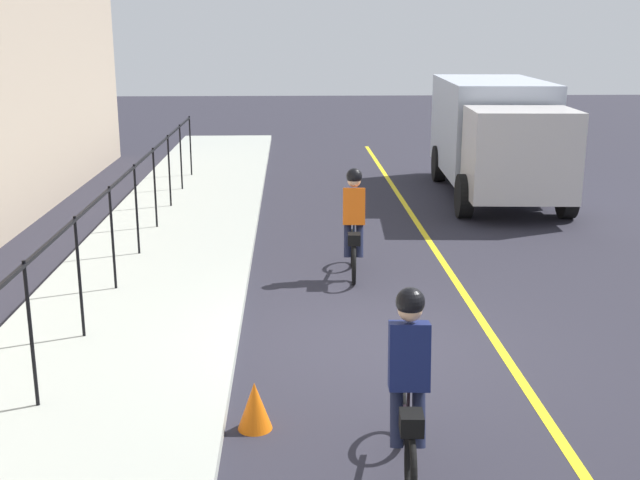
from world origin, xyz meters
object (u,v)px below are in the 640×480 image
object	(u,v)px
cyclist_follow	(408,385)
traffic_cone_near	(255,406)
cyclist_lead	(354,223)
box_truck_background	(496,133)

from	to	relation	value
cyclist_follow	traffic_cone_near	bearing A→B (deg)	59.73
cyclist_lead	cyclist_follow	xyz separation A→B (m)	(-6.12, -0.00, 0.00)
traffic_cone_near	cyclist_follow	bearing A→B (deg)	-123.63
cyclist_lead	cyclist_follow	bearing A→B (deg)	-176.60
cyclist_follow	traffic_cone_near	world-z (taller)	cyclist_follow
cyclist_follow	box_truck_background	distance (m)	13.36
cyclist_lead	cyclist_follow	distance (m)	6.12
cyclist_lead	box_truck_background	world-z (taller)	box_truck_background
traffic_cone_near	cyclist_lead	bearing A→B (deg)	-15.42
cyclist_lead	box_truck_background	distance (m)	7.76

